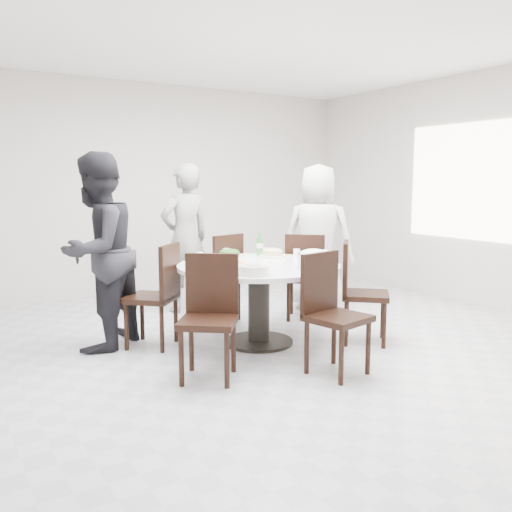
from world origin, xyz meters
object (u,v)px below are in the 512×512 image
dining_table (259,304)px  chair_ne (306,276)px  soup_bowl (254,270)px  beverage_bottle (260,244)px  chair_s (338,315)px  chair_nw (151,295)px  diner_right (318,237)px  chair_sw (208,319)px  diner_left (98,252)px  chair_n (216,277)px  rice_bowl (314,261)px  chair_se (366,293)px  diner_middle (185,238)px

dining_table → chair_ne: 1.07m
soup_bowl → beverage_bottle: 1.17m
chair_s → soup_bowl: (-0.43, 0.55, 0.31)m
chair_nw → diner_right: diner_right is taller
chair_nw → chair_sw: same height
chair_ne → diner_right: size_ratio=0.56×
chair_sw → diner_left: diner_left is taller
chair_n → beverage_bottle: bearing=103.8°
chair_s → soup_bowl: bearing=116.5°
chair_n → chair_nw: bearing=13.2°
diner_right → dining_table: bearing=80.6°
diner_left → chair_ne: bearing=136.8°
diner_right → chair_nw: bearing=58.5°
dining_table → diner_right: (1.33, 0.82, 0.48)m
chair_n → rice_bowl: chair_n is taller
chair_se → rice_bowl: chair_se is taller
chair_sw → diner_right: (2.15, 1.40, 0.38)m
chair_s → diner_middle: bearing=81.4°
chair_n → soup_bowl: 1.51m
diner_middle → chair_nw: bearing=45.3°
chair_sw → beverage_bottle: size_ratio=4.07×
chair_ne → rice_bowl: 1.19m
dining_table → chair_n: 0.97m
chair_s → beverage_bottle: size_ratio=4.07×
chair_s → diner_right: bearing=44.4°
chair_sw → beverage_bottle: beverage_bottle is taller
chair_nw → chair_se: (1.75, -0.94, 0.00)m
diner_left → rice_bowl: size_ratio=6.08×
chair_nw → soup_bowl: bearing=75.1°
chair_sw → diner_right: diner_right is taller
rice_bowl → chair_n: bearing=99.8°
chair_s → rice_bowl: 0.70m
chair_ne → rice_bowl: (-0.63, -0.95, 0.34)m
chair_se → rice_bowl: (-0.57, 0.06, 0.34)m
diner_left → chair_s: bearing=90.2°
chair_se → diner_middle: diner_middle is taller
chair_nw → chair_se: bearing=105.9°
chair_sw → diner_middle: bearing=107.2°
chair_n → diner_right: diner_right is taller
chair_nw → beverage_bottle: bearing=136.6°
beverage_bottle → diner_left: bearing=175.1°
diner_left → soup_bowl: bearing=91.2°
chair_sw → chair_s: 1.01m
dining_table → beverage_bottle: bearing=57.2°
chair_nw → diner_left: size_ratio=0.54×
chair_ne → beverage_bottle: bearing=42.6°
chair_s → beverage_bottle: (0.23, 1.51, 0.39)m
diner_middle → chair_ne: bearing=126.5°
chair_se → diner_right: diner_right is taller
diner_middle → diner_left: 1.55m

